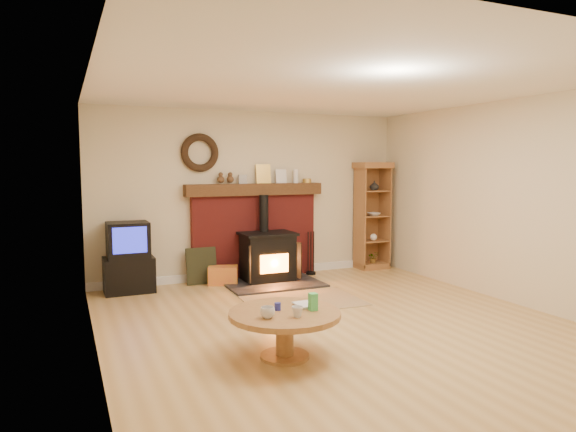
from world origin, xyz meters
name	(u,v)px	position (x,y,z in m)	size (l,w,h in m)	color
ground	(338,324)	(0.00, 0.00, 0.00)	(5.50, 5.50, 0.00)	tan
room_shell	(334,169)	(-0.02, 0.09, 1.72)	(5.02, 5.52, 2.61)	beige
chimney_breast	(255,227)	(0.00, 2.67, 0.80)	(2.20, 0.22, 1.78)	maroon
wood_stove	(268,258)	(0.07, 2.27, 0.37)	(1.40, 1.00, 1.31)	black
area_rug	(303,301)	(0.07, 1.04, 0.01)	(1.47, 1.01, 0.01)	brown
tv_unit	(129,259)	(-1.94, 2.47, 0.47)	(0.67, 0.48, 0.98)	black
curio_cabinet	(371,215)	(2.08, 2.55, 0.91)	(0.58, 0.42, 1.81)	brown
firelog_box	(223,275)	(-0.60, 2.40, 0.13)	(0.43, 0.27, 0.27)	yellow
leaning_painting	(202,266)	(-0.89, 2.55, 0.27)	(0.45, 0.03, 0.55)	black
fire_tools	(311,266)	(0.90, 2.50, 0.13)	(0.16, 0.16, 0.70)	black
coffee_table	(285,320)	(-0.93, -0.67, 0.35)	(1.03, 1.03, 0.60)	brown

